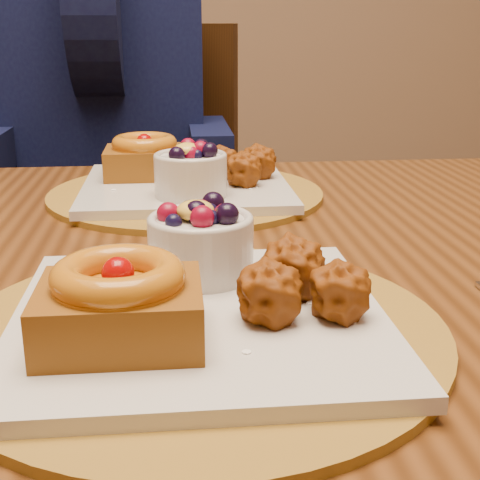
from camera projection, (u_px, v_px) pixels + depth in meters
The scene contains 5 objects.
dining_table at pixel (193, 311), 0.75m from camera, with size 1.60×0.90×0.76m.
place_setting_near at pixel (195, 301), 0.51m from camera, with size 0.38×0.38×0.09m.
place_setting_far at pixel (184, 179), 0.92m from camera, with size 0.38×0.38×0.09m.
chair_far at pixel (127, 211), 1.64m from camera, with size 0.63×0.63×0.99m.
diner at pixel (104, 79), 1.41m from camera, with size 0.50×0.49×0.82m.
Camera 1 is at (0.02, -0.75, 0.98)m, focal length 50.00 mm.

